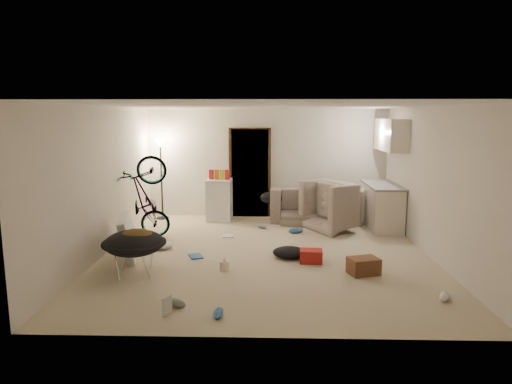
{
  "coord_description": "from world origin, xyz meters",
  "views": [
    {
      "loc": [
        0.04,
        -7.54,
        2.34
      ],
      "look_at": [
        -0.19,
        0.6,
        0.97
      ],
      "focal_mm": 32.0,
      "sensor_mm": 36.0,
      "label": 1
    }
  ],
  "objects_px": {
    "armchair": "(342,211)",
    "drink_case_a": "(364,266)",
    "drink_case_b": "(311,256)",
    "juicer": "(224,265)",
    "mini_fridge": "(219,200)",
    "sofa": "(315,209)",
    "floor_lamp": "(161,162)",
    "tv_box": "(128,237)",
    "saucer_chair": "(134,249)",
    "kitchen_counter": "(381,207)",
    "bicycle": "(146,217)"
  },
  "relations": [
    {
      "from": "saucer_chair",
      "to": "drink_case_a",
      "type": "height_order",
      "value": "saucer_chair"
    },
    {
      "from": "kitchen_counter",
      "to": "armchair",
      "type": "distance_m",
      "value": 0.84
    },
    {
      "from": "tv_box",
      "to": "drink_case_b",
      "type": "xyz_separation_m",
      "value": [
        3.03,
        -0.21,
        -0.24
      ]
    },
    {
      "from": "armchair",
      "to": "drink_case_a",
      "type": "height_order",
      "value": "armchair"
    },
    {
      "from": "armchair",
      "to": "tv_box",
      "type": "bearing_deg",
      "value": 87.42
    },
    {
      "from": "floor_lamp",
      "to": "drink_case_b",
      "type": "bearing_deg",
      "value": -44.67
    },
    {
      "from": "mini_fridge",
      "to": "kitchen_counter",
      "type": "bearing_deg",
      "value": -7.22
    },
    {
      "from": "mini_fridge",
      "to": "bicycle",
      "type": "bearing_deg",
      "value": -125.02
    },
    {
      "from": "juicer",
      "to": "mini_fridge",
      "type": "bearing_deg",
      "value": 97.37
    },
    {
      "from": "saucer_chair",
      "to": "floor_lamp",
      "type": "bearing_deg",
      "value": 96.93
    },
    {
      "from": "sofa",
      "to": "tv_box",
      "type": "distance_m",
      "value": 4.32
    },
    {
      "from": "tv_box",
      "to": "drink_case_a",
      "type": "relative_size",
      "value": 2.41
    },
    {
      "from": "kitchen_counter",
      "to": "sofa",
      "type": "distance_m",
      "value": 1.43
    },
    {
      "from": "sofa",
      "to": "saucer_chair",
      "type": "distance_m",
      "value": 4.65
    },
    {
      "from": "tv_box",
      "to": "armchair",
      "type": "bearing_deg",
      "value": 16.33
    },
    {
      "from": "armchair",
      "to": "tv_box",
      "type": "height_order",
      "value": "armchair"
    },
    {
      "from": "floor_lamp",
      "to": "sofa",
      "type": "relative_size",
      "value": 0.92
    },
    {
      "from": "floor_lamp",
      "to": "drink_case_a",
      "type": "relative_size",
      "value": 4.18
    },
    {
      "from": "drink_case_a",
      "to": "sofa",
      "type": "bearing_deg",
      "value": 78.66
    },
    {
      "from": "mini_fridge",
      "to": "sofa",
      "type": "bearing_deg",
      "value": -0.96
    },
    {
      "from": "kitchen_counter",
      "to": "tv_box",
      "type": "bearing_deg",
      "value": -154.73
    },
    {
      "from": "kitchen_counter",
      "to": "armchair",
      "type": "bearing_deg",
      "value": -173.45
    },
    {
      "from": "mini_fridge",
      "to": "tv_box",
      "type": "relative_size",
      "value": 0.89
    },
    {
      "from": "saucer_chair",
      "to": "tv_box",
      "type": "bearing_deg",
      "value": 112.6
    },
    {
      "from": "kitchen_counter",
      "to": "mini_fridge",
      "type": "height_order",
      "value": "mini_fridge"
    },
    {
      "from": "floor_lamp",
      "to": "saucer_chair",
      "type": "relative_size",
      "value": 1.92
    },
    {
      "from": "sofa",
      "to": "saucer_chair",
      "type": "height_order",
      "value": "saucer_chair"
    },
    {
      "from": "armchair",
      "to": "drink_case_a",
      "type": "bearing_deg",
      "value": 146.04
    },
    {
      "from": "sofa",
      "to": "drink_case_a",
      "type": "xyz_separation_m",
      "value": [
        0.38,
        -3.41,
        -0.16
      ]
    },
    {
      "from": "sofa",
      "to": "drink_case_b",
      "type": "height_order",
      "value": "sofa"
    },
    {
      "from": "sofa",
      "to": "bicycle",
      "type": "relative_size",
      "value": 1.2
    },
    {
      "from": "kitchen_counter",
      "to": "saucer_chair",
      "type": "bearing_deg",
      "value": -144.84
    },
    {
      "from": "bicycle",
      "to": "juicer",
      "type": "xyz_separation_m",
      "value": [
        1.67,
        -1.78,
        -0.34
      ]
    },
    {
      "from": "mini_fridge",
      "to": "drink_case_b",
      "type": "distance_m",
      "value": 3.51
    },
    {
      "from": "floor_lamp",
      "to": "juicer",
      "type": "xyz_separation_m",
      "value": [
        1.77,
        -3.53,
        -1.22
      ]
    },
    {
      "from": "tv_box",
      "to": "drink_case_b",
      "type": "relative_size",
      "value": 2.9
    },
    {
      "from": "drink_case_b",
      "to": "juicer",
      "type": "xyz_separation_m",
      "value": [
        -1.36,
        -0.44,
        -0.02
      ]
    },
    {
      "from": "saucer_chair",
      "to": "sofa",
      "type": "bearing_deg",
      "value": 49.4
    },
    {
      "from": "floor_lamp",
      "to": "tv_box",
      "type": "distance_m",
      "value": 3.04
    },
    {
      "from": "mini_fridge",
      "to": "armchair",
      "type": "bearing_deg",
      "value": -11.9
    },
    {
      "from": "floor_lamp",
      "to": "juicer",
      "type": "bearing_deg",
      "value": -63.37
    },
    {
      "from": "bicycle",
      "to": "saucer_chair",
      "type": "bearing_deg",
      "value": -174.84
    },
    {
      "from": "mini_fridge",
      "to": "saucer_chair",
      "type": "relative_size",
      "value": 0.98
    },
    {
      "from": "mini_fridge",
      "to": "drink_case_b",
      "type": "xyz_separation_m",
      "value": [
        1.8,
        -2.99,
        -0.36
      ]
    },
    {
      "from": "drink_case_a",
      "to": "tv_box",
      "type": "bearing_deg",
      "value": 151.28
    },
    {
      "from": "sofa",
      "to": "saucer_chair",
      "type": "relative_size",
      "value": 2.09
    },
    {
      "from": "floor_lamp",
      "to": "bicycle",
      "type": "relative_size",
      "value": 1.1
    },
    {
      "from": "drink_case_a",
      "to": "drink_case_b",
      "type": "distance_m",
      "value": 0.9
    },
    {
      "from": "tv_box",
      "to": "drink_case_b",
      "type": "bearing_deg",
      "value": -16.36
    },
    {
      "from": "bicycle",
      "to": "juicer",
      "type": "bearing_deg",
      "value": -141.85
    }
  ]
}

